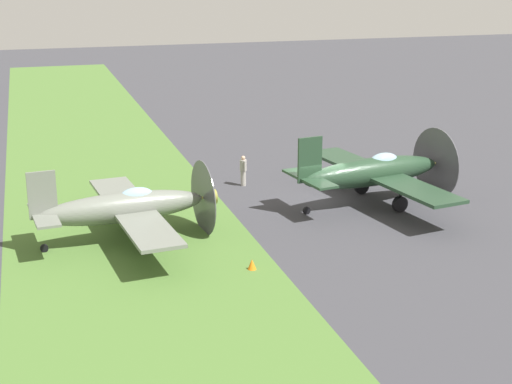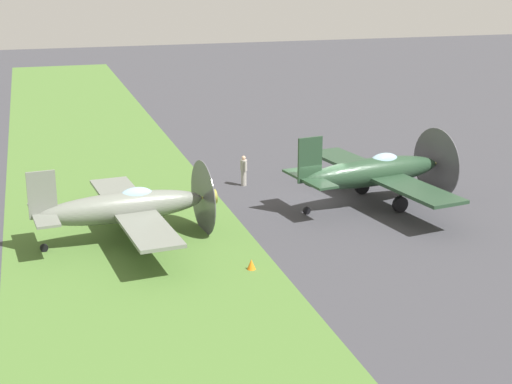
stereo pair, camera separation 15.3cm
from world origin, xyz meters
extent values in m
plane|color=#38383D|center=(0.00, 0.00, 0.00)|extent=(160.00, 160.00, 0.00)
cube|color=#476B2D|center=(0.00, -9.82, 0.00)|extent=(120.00, 11.00, 0.01)
ellipsoid|color=#233D28|center=(0.40, 2.95, 1.73)|extent=(2.73, 8.23, 1.48)
cube|color=#233D28|center=(0.33, 3.43, 1.55)|extent=(11.62, 3.79, 0.17)
cube|color=#233D28|center=(0.98, -0.69, 2.80)|extent=(0.32, 1.31, 2.26)
cube|color=#233D28|center=(0.98, -0.69, 1.85)|extent=(3.93, 1.66, 0.12)
cone|color=#B7B24C|center=(-0.28, 7.25, 1.73)|extent=(0.88, 0.94, 0.76)
cylinder|color=#4C4C51|center=(-0.24, 7.02, 1.73)|extent=(3.77, 0.64, 3.81)
ellipsoid|color=#8CB2C6|center=(0.29, 3.66, 2.25)|extent=(1.08, 1.78, 0.83)
cylinder|color=black|center=(-1.40, 3.27, 0.41)|extent=(0.39, 0.84, 0.81)
cylinder|color=black|center=(-1.40, 3.27, 0.98)|extent=(0.14, 0.14, 1.14)
cylinder|color=black|center=(2.01, 3.81, 0.41)|extent=(0.39, 0.84, 0.81)
cylinder|color=black|center=(2.01, 3.81, 0.98)|extent=(0.14, 0.14, 1.14)
cylinder|color=black|center=(1.00, -0.81, 0.19)|extent=(0.20, 0.40, 0.38)
ellipsoid|color=slate|center=(2.14, -10.05, 1.59)|extent=(2.07, 7.57, 1.36)
cube|color=slate|center=(2.10, -9.61, 1.43)|extent=(10.69, 2.87, 0.15)
cube|color=slate|center=(2.46, -13.44, 2.58)|extent=(0.23, 1.21, 2.09)
cube|color=slate|center=(2.46, -13.44, 1.70)|extent=(3.60, 1.32, 0.11)
cone|color=#B7B24C|center=(1.75, -6.05, 1.59)|extent=(0.77, 0.83, 0.70)
cylinder|color=#4C4C51|center=(1.77, -6.27, 1.59)|extent=(3.51, 0.38, 3.52)
ellipsoid|color=#8CB2C6|center=(2.07, -9.39, 2.07)|extent=(0.91, 1.61, 0.77)
cylinder|color=black|center=(0.50, -9.66, 0.37)|extent=(0.31, 0.77, 0.75)
cylinder|color=black|center=(0.50, -9.66, 0.90)|extent=(0.13, 0.13, 1.06)
cylinder|color=black|center=(3.67, -9.35, 0.37)|extent=(0.31, 0.77, 0.75)
cylinder|color=black|center=(3.67, -9.35, 0.90)|extent=(0.13, 0.13, 1.06)
cylinder|color=black|center=(2.47, -13.55, 0.18)|extent=(0.17, 0.36, 0.35)
cylinder|color=#9E998E|center=(-4.77, -2.45, 0.44)|extent=(0.30, 0.30, 0.88)
cylinder|color=#9E998E|center=(-4.77, -2.45, 1.19)|extent=(0.38, 0.38, 0.62)
sphere|color=tan|center=(-4.77, -2.45, 1.61)|extent=(0.23, 0.23, 0.23)
cylinder|color=#9E998E|center=(-4.51, -2.43, 1.19)|extent=(0.11, 0.11, 0.59)
cylinder|color=#9E998E|center=(-5.03, -2.46, 1.19)|extent=(0.11, 0.11, 0.59)
cone|color=orange|center=(6.96, -5.47, 0.22)|extent=(0.36, 0.36, 0.44)
camera|label=1|loc=(34.48, -13.72, 12.13)|focal=53.01mm
camera|label=2|loc=(34.52, -13.57, 12.13)|focal=53.01mm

